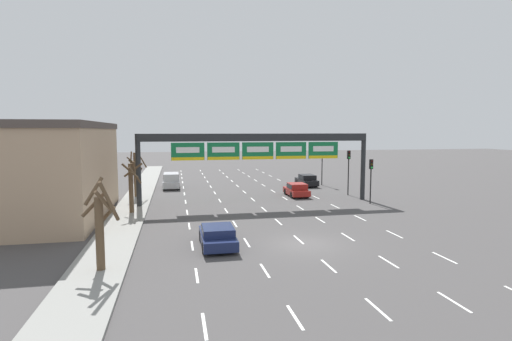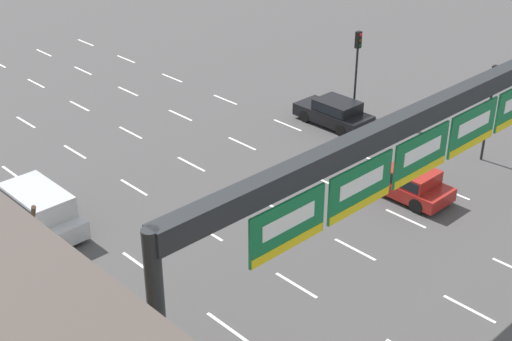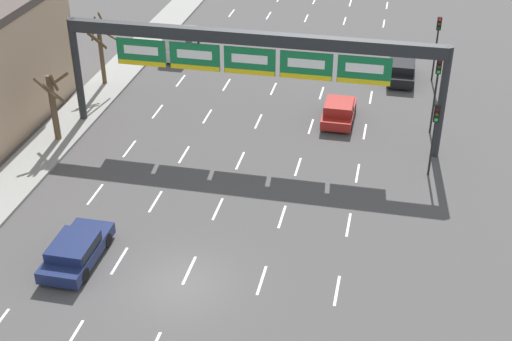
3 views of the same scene
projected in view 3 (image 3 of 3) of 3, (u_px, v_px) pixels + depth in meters
The scene contains 12 objects.
ground_plane at pixel (183, 285), 30.88m from camera, with size 220.00×220.00×0.00m, color #474444.
lane_dashes at pixel (250, 140), 42.22m from camera, with size 13.32×67.00×0.01m.
sign_gantry at pixel (251, 51), 39.75m from camera, with size 21.85×0.70×6.55m.
suv_silver at pixel (181, 42), 53.40m from camera, with size 1.93×4.52×1.80m.
car_red at pixel (339, 111), 43.98m from camera, with size 1.89×3.94×1.37m.
car_black at pixel (402, 70), 49.41m from camera, with size 1.83×4.25×1.42m.
car_navy at pixel (76, 250), 31.91m from camera, with size 1.98×4.32×1.25m.
traffic_light_near_gantry at pixel (437, 81), 41.32m from camera, with size 0.30×0.35×4.74m.
traffic_light_mid_block at pixel (435, 126), 37.25m from camera, with size 0.30×0.35×4.16m.
traffic_light_far_end at pixel (438, 36), 48.06m from camera, with size 0.30×0.35×4.59m.
tree_bare_closest at pixel (53, 102), 40.87m from camera, with size 1.59×1.84×4.24m.
tree_bare_third at pixel (101, 47), 47.57m from camera, with size 1.85×1.73×5.15m.
Camera 3 is at (8.12, -22.79, 20.08)m, focal length 50.00 mm.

